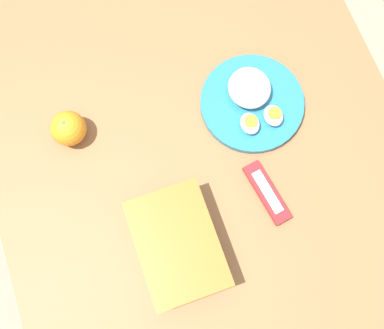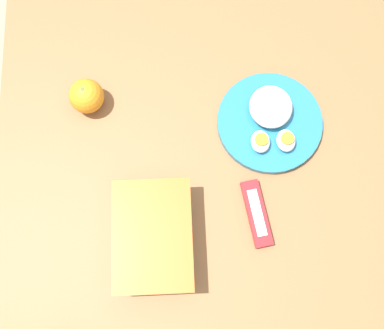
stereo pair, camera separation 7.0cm
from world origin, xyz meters
The scene contains 6 objects.
ground_plane centered at (0.00, 0.00, 0.00)m, with size 10.00×10.00×0.00m, color gray.
table centered at (0.00, 0.00, 0.63)m, with size 1.28×0.92×0.73m.
food_container centered at (-0.14, 0.11, 0.76)m, with size 0.22×0.16×0.08m.
orange_fruit centered at (0.17, 0.25, 0.77)m, with size 0.08×0.08×0.08m.
rice_plate centered at (0.10, -0.15, 0.75)m, with size 0.23×0.23×0.06m.
candy_bar centered at (-0.10, -0.10, 0.74)m, with size 0.15×0.06×0.02m.
Camera 2 is at (-0.23, 0.04, 1.68)m, focal length 42.00 mm.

